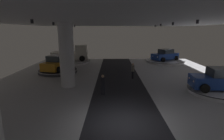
% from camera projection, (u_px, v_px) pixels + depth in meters
% --- Properties ---
extents(ground, '(24.00, 44.00, 0.06)m').
position_uv_depth(ground, '(126.00, 124.00, 9.50)').
color(ground, '#B2B2B7').
extents(ceiling_with_spotlights, '(24.00, 44.00, 0.39)m').
position_uv_depth(ceiling_with_spotlights, '(128.00, 15.00, 8.28)').
color(ceiling_with_spotlights, silver).
extents(column_left, '(1.24, 1.24, 5.50)m').
position_uv_depth(column_left, '(67.00, 55.00, 15.21)').
color(column_left, silver).
rests_on(column_left, ground).
extents(display_platform_far_left, '(4.49, 4.49, 0.35)m').
position_uv_depth(display_platform_far_left, '(58.00, 71.00, 20.93)').
color(display_platform_far_left, '#333338').
rests_on(display_platform_far_left, ground).
extents(display_car_far_left, '(3.00, 4.51, 1.71)m').
position_uv_depth(display_car_far_left, '(58.00, 63.00, 20.70)').
color(display_car_far_left, '#B77519').
rests_on(display_car_far_left, display_platform_far_left).
extents(display_platform_mid_right, '(4.52, 4.52, 0.32)m').
position_uv_depth(display_platform_mid_right, '(219.00, 91.00, 14.08)').
color(display_platform_mid_right, silver).
rests_on(display_platform_mid_right, ground).
extents(display_car_mid_right, '(4.36, 2.53, 1.71)m').
position_uv_depth(display_car_mid_right, '(220.00, 80.00, 13.88)').
color(display_car_mid_right, navy).
rests_on(display_car_mid_right, display_platform_mid_right).
extents(display_platform_deep_right, '(5.90, 5.90, 0.32)m').
position_uv_depth(display_platform_deep_right, '(165.00, 61.00, 27.54)').
color(display_platform_deep_right, silver).
rests_on(display_platform_deep_right, ground).
extents(display_car_deep_right, '(4.52, 3.74, 1.71)m').
position_uv_depth(display_car_deep_right, '(166.00, 55.00, 27.35)').
color(display_car_deep_right, navy).
rests_on(display_car_deep_right, display_platform_deep_right).
extents(display_platform_deep_left, '(6.06, 6.06, 0.34)m').
position_uv_depth(display_platform_deep_left, '(71.00, 61.00, 27.40)').
color(display_platform_deep_left, silver).
rests_on(display_platform_deep_left, ground).
extents(pickup_truck_deep_left, '(5.52, 3.17, 2.30)m').
position_uv_depth(pickup_truck_deep_left, '(73.00, 54.00, 27.20)').
color(pickup_truck_deep_left, silver).
rests_on(pickup_truck_deep_left, display_platform_deep_left).
extents(visitor_walking_near, '(0.32, 0.32, 1.59)m').
position_uv_depth(visitor_walking_near, '(103.00, 83.00, 13.53)').
color(visitor_walking_near, black).
rests_on(visitor_walking_near, ground).
extents(visitor_walking_far, '(0.32, 0.32, 1.59)m').
position_uv_depth(visitor_walking_far, '(133.00, 70.00, 18.20)').
color(visitor_walking_far, black).
rests_on(visitor_walking_far, ground).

